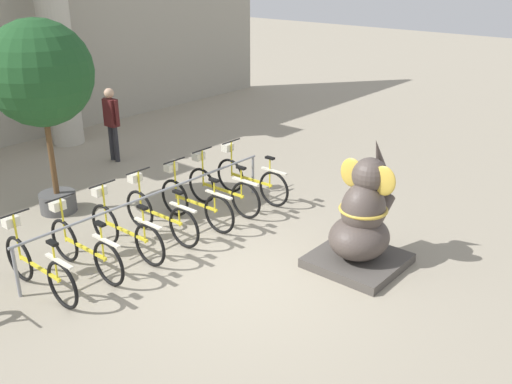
{
  "coord_description": "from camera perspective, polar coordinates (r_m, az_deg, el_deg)",
  "views": [
    {
      "loc": [
        -5.39,
        -4.81,
        4.28
      ],
      "look_at": [
        0.7,
        0.35,
        1.0
      ],
      "focal_mm": 40.0,
      "sensor_mm": 36.0,
      "label": 1
    }
  ],
  "objects": [
    {
      "name": "ground_plane",
      "position": [
        8.4,
        -1.28,
        -8.3
      ],
      "size": [
        60.0,
        60.0,
        0.0
      ],
      "primitive_type": "plane",
      "color": "#9E937F"
    },
    {
      "name": "bicycle_6",
      "position": [
        10.82,
        -0.62,
        1.39
      ],
      "size": [
        0.48,
        1.77,
        1.06
      ],
      "color": "black",
      "rests_on": "ground_plane"
    },
    {
      "name": "elephant_statue",
      "position": [
        8.54,
        10.54,
        -3.17
      ],
      "size": [
        1.28,
        1.28,
        1.94
      ],
      "color": "#4C4742",
      "rests_on": "ground_plane"
    },
    {
      "name": "bicycle_1",
      "position": [
        8.66,
        -16.85,
        -5.24
      ],
      "size": [
        0.48,
        1.77,
        1.06
      ],
      "color": "black",
      "rests_on": "ground_plane"
    },
    {
      "name": "bicycle_5",
      "position": [
        10.35,
        -3.47,
        0.35
      ],
      "size": [
        0.48,
        1.77,
        1.06
      ],
      "color": "black",
      "rests_on": "ground_plane"
    },
    {
      "name": "column_right",
      "position": [
        14.55,
        -19.43,
        14.58
      ],
      "size": [
        0.94,
        0.94,
        5.16
      ],
      "color": "#BCB7A8",
      "rests_on": "ground_plane"
    },
    {
      "name": "potted_tree",
      "position": [
        10.32,
        -20.78,
        10.72
      ],
      "size": [
        1.79,
        1.79,
        3.41
      ],
      "color": "#4C4C4C",
      "rests_on": "ground_plane"
    },
    {
      "name": "bike_rack",
      "position": [
        9.42,
        -10.04,
        -0.83
      ],
      "size": [
        4.99,
        0.05,
        0.77
      ],
      "color": "gray",
      "rests_on": "ground_plane"
    },
    {
      "name": "person_pedestrian",
      "position": [
        13.14,
        -14.26,
        7.18
      ],
      "size": [
        0.22,
        0.47,
        1.67
      ],
      "color": "#28282D",
      "rests_on": "ground_plane"
    },
    {
      "name": "bicycle_2",
      "position": [
        9.02,
        -13.0,
        -3.69
      ],
      "size": [
        0.48,
        1.77,
        1.06
      ],
      "color": "black",
      "rests_on": "ground_plane"
    },
    {
      "name": "bicycle_3",
      "position": [
        9.45,
        -9.65,
        -2.17
      ],
      "size": [
        0.48,
        1.77,
        1.06
      ],
      "color": "black",
      "rests_on": "ground_plane"
    },
    {
      "name": "bicycle_4",
      "position": [
        9.84,
        -6.17,
        -0.95
      ],
      "size": [
        0.48,
        1.77,
        1.06
      ],
      "color": "black",
      "rests_on": "ground_plane"
    },
    {
      "name": "bicycle_0",
      "position": [
        8.34,
        -20.99,
        -6.92
      ],
      "size": [
        0.48,
        1.77,
        1.06
      ],
      "color": "black",
      "rests_on": "ground_plane"
    }
  ]
}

